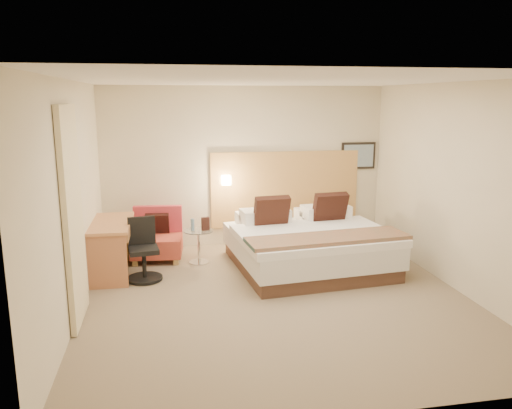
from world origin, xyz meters
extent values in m
cube|color=#7D6B54|center=(0.00, 0.00, -0.01)|extent=(4.80, 5.00, 0.02)
cube|color=white|center=(0.00, 0.00, 2.71)|extent=(4.80, 5.00, 0.02)
cube|color=beige|center=(0.00, 2.51, 1.35)|extent=(4.80, 0.02, 2.70)
cube|color=beige|center=(0.00, -2.51, 1.35)|extent=(4.80, 0.02, 2.70)
cube|color=beige|center=(-2.41, 0.00, 1.35)|extent=(0.02, 5.00, 2.70)
cube|color=beige|center=(2.41, 0.00, 1.35)|extent=(0.02, 5.00, 2.70)
cube|color=tan|center=(0.70, 2.47, 0.95)|extent=(2.60, 0.04, 1.30)
cube|color=black|center=(2.02, 2.48, 1.50)|extent=(0.62, 0.03, 0.47)
cube|color=#748BA0|center=(2.02, 2.46, 1.50)|extent=(0.54, 0.01, 0.39)
cylinder|color=white|center=(-0.35, 2.42, 1.15)|extent=(0.02, 0.12, 0.02)
cube|color=#FFEDC6|center=(-0.35, 2.36, 1.15)|extent=(0.15, 0.15, 0.15)
cube|color=beige|center=(-2.36, -0.25, 1.22)|extent=(0.06, 0.90, 2.42)
cylinder|color=#81A8C8|center=(-0.97, 1.55, 0.61)|extent=(0.07, 0.07, 0.19)
cube|color=#391C17|center=(-0.77, 1.54, 0.62)|extent=(0.13, 0.08, 0.20)
cube|color=#492F24|center=(0.71, 1.08, 0.10)|extent=(2.26, 2.26, 0.19)
cube|color=silver|center=(0.71, 1.08, 0.35)|extent=(2.33, 2.33, 0.32)
cube|color=white|center=(0.74, 0.78, 0.56)|extent=(2.33, 1.74, 0.11)
cube|color=silver|center=(0.13, 1.81, 0.61)|extent=(0.78, 0.48, 0.19)
cube|color=white|center=(1.14, 1.91, 0.61)|extent=(0.78, 0.48, 0.19)
cube|color=white|center=(0.15, 1.53, 0.71)|extent=(0.78, 0.48, 0.19)
cube|color=white|center=(1.17, 1.63, 0.71)|extent=(0.78, 0.48, 0.19)
cube|color=black|center=(0.21, 1.32, 0.80)|extent=(0.56, 0.34, 0.54)
cube|color=black|center=(1.16, 1.42, 0.80)|extent=(0.56, 0.34, 0.54)
cube|color=#D75E2C|center=(0.79, 0.36, 0.64)|extent=(2.28, 0.80, 0.05)
cube|color=#A88C4F|center=(-1.85, 1.57, 0.05)|extent=(0.08, 0.08, 0.10)
cube|color=tan|center=(-1.24, 1.52, 0.05)|extent=(0.08, 0.08, 0.10)
cube|color=tan|center=(-1.80, 2.11, 0.05)|extent=(0.08, 0.08, 0.10)
cube|color=tan|center=(-1.19, 2.05, 0.05)|extent=(0.08, 0.08, 0.10)
cube|color=#A83C2D|center=(-1.52, 1.81, 0.24)|extent=(0.82, 0.74, 0.29)
cube|color=#BD323D|center=(-1.49, 2.09, 0.59)|extent=(0.77, 0.18, 0.43)
cube|color=black|center=(-1.50, 1.99, 0.53)|extent=(0.38, 0.21, 0.38)
cylinder|color=silver|center=(-0.88, 1.56, 0.01)|extent=(0.40, 0.40, 0.02)
cylinder|color=white|center=(-0.88, 1.56, 0.26)|extent=(0.05, 0.05, 0.48)
cylinder|color=silver|center=(-0.88, 1.56, 0.51)|extent=(0.59, 0.59, 0.01)
cube|color=#BE7B4A|center=(-2.14, 1.27, 0.75)|extent=(0.58, 1.25, 0.04)
cube|color=#AD6944|center=(-2.15, 0.70, 0.37)|extent=(0.52, 0.05, 0.73)
cube|color=tan|center=(-2.13, 1.85, 0.37)|extent=(0.52, 0.05, 0.73)
cube|color=#A1693F|center=(-2.09, 1.27, 0.67)|extent=(0.48, 1.16, 0.10)
cylinder|color=black|center=(-1.68, 0.93, 0.03)|extent=(0.55, 0.55, 0.04)
cylinder|color=black|center=(-1.68, 0.93, 0.23)|extent=(0.06, 0.06, 0.38)
cube|color=black|center=(-1.68, 0.93, 0.44)|extent=(0.44, 0.44, 0.07)
cube|color=black|center=(-1.70, 1.10, 0.68)|extent=(0.38, 0.09, 0.39)
camera|label=1|loc=(-1.34, -5.85, 2.49)|focal=35.00mm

